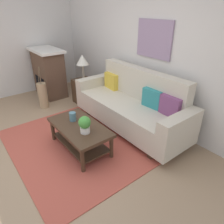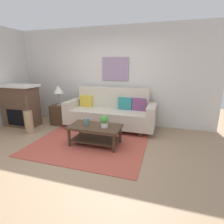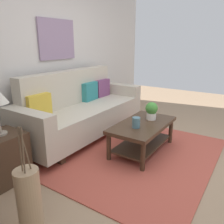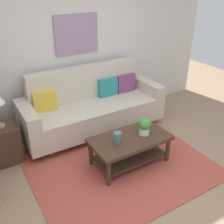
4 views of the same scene
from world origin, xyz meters
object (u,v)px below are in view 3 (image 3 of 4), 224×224
Objects in this scene: couch at (82,111)px; potted_plant_tabletop at (151,110)px; side_table at (3,157)px; framed_painting at (57,39)px; coffee_table at (142,131)px; throw_pillow_mustard at (39,106)px; tabletop_vase at (136,123)px; throw_pillow_teal at (90,91)px; floor_vase at (29,202)px; throw_pillow_plum at (102,88)px.

couch reaches higher than potted_plant_tabletop.
potted_plant_tabletop is 2.04m from side_table.
framed_painting is (-0.24, 1.60, 1.00)m from potted_plant_tabletop.
side_table reaches higher than coffee_table.
throw_pillow_mustard is 0.33× the size of coffee_table.
throw_pillow_mustard is at bearing 114.82° from tabletop_vase.
coffee_table is (-0.36, -1.24, -0.37)m from throw_pillow_teal.
floor_vase is at bearing -153.03° from throw_pillow_teal.
tabletop_vase is at bearing -96.70° from framed_painting.
throw_pillow_teal is 1.34m from coffee_table.
floor_vase reaches higher than tabletop_vase.
throw_pillow_plum reaches higher than potted_plant_tabletop.
potted_plant_tabletop is (0.42, -0.03, 0.07)m from tabletop_vase.
tabletop_vase is 1.65m from floor_vase.
side_table is (-1.73, 1.03, -0.29)m from potted_plant_tabletop.
coffee_table is (0.02, -1.11, -0.12)m from couch.
framed_painting is at bearing 21.10° from side_table.
tabletop_vase is at bearing 179.43° from coffee_table.
side_table is (-1.31, 1.00, -0.22)m from tabletop_vase.
throw_pillow_mustard is at bearing 17.67° from side_table.
throw_pillow_teal is (1.13, 0.00, 0.00)m from throw_pillow_mustard.
framed_painting is (0.18, 1.57, 1.07)m from tabletop_vase.
throw_pillow_plum is 0.33× the size of coffee_table.
framed_painting is (-0.38, 0.34, 0.89)m from throw_pillow_teal.
potted_plant_tabletop is at bearing -96.26° from throw_pillow_teal.
couch is 0.80m from throw_pillow_mustard.
couch is at bearing -161.74° from throw_pillow_teal.
throw_pillow_teal is 1.93m from side_table.
framed_painting reaches higher than potted_plant_tabletop.
throw_pillow_teal is at bearing -42.09° from framed_painting.
floor_vase is at bearing -110.24° from side_table.
throw_pillow_teal reaches higher than potted_plant_tabletop.
throw_pillow_mustard and throw_pillow_plum have the same top height.
side_table is at bearing -162.33° from throw_pillow_mustard.
potted_plant_tabletop reaches higher than tabletop_vase.
floor_vase reaches higher than side_table.
side_table is (-1.51, 1.00, -0.03)m from coffee_table.
couch is 0.80m from throw_pillow_plum.
coffee_table is 1.91× the size of floor_vase.
couch is 1.51m from side_table.
throw_pillow_teal is (0.38, 0.12, 0.25)m from couch.
potted_plant_tabletop reaches higher than coffee_table.
coffee_table is 7.67× the size of tabletop_vase.
floor_vase is (-1.06, -1.12, -0.39)m from throw_pillow_mustard.
throw_pillow_mustard is 2.51× the size of tabletop_vase.
throw_pillow_plum is 1.37× the size of potted_plant_tabletop.
tabletop_vase is 0.25× the size of floor_vase.
framed_painting reaches higher than side_table.
side_table is at bearing 142.67° from tabletop_vase.
potted_plant_tabletop is at bearing -81.51° from framed_painting.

